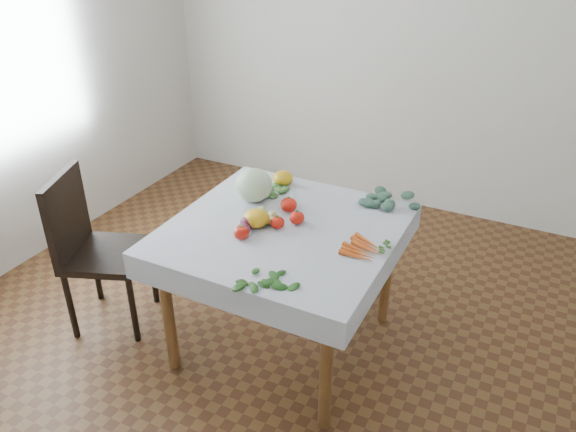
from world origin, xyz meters
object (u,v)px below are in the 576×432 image
at_px(table, 284,244).
at_px(chair, 90,241).
at_px(cabbage, 254,185).
at_px(carrot_bunch, 363,249).
at_px(heirloom_back, 283,178).

xyz_separation_m(table, chair, (-1.07, -0.30, -0.12)).
distance_m(table, cabbage, 0.39).
distance_m(table, carrot_bunch, 0.46).
relative_size(cabbage, heirloom_back, 1.72).
bearing_deg(heirloom_back, chair, -138.69).
bearing_deg(table, chair, -164.39).
relative_size(chair, carrot_bunch, 4.41).
relative_size(table, heirloom_back, 8.44).
bearing_deg(carrot_bunch, heirloom_back, 144.36).
relative_size(table, chair, 1.07).
distance_m(chair, heirloom_back, 1.15).
bearing_deg(cabbage, chair, -148.20).
bearing_deg(cabbage, carrot_bunch, -17.83).
bearing_deg(heirloom_back, carrot_bunch, -35.64).
bearing_deg(chair, cabbage, 31.80).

